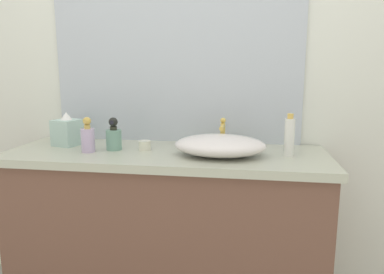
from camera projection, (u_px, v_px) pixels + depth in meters
name	position (u px, v px, depth m)	size (l,w,h in m)	color
bathroom_wall_rear	(190.00, 59.00, 1.92)	(6.00, 0.06, 2.60)	silver
vanity_counter	(167.00, 234.00, 1.80)	(1.54, 0.52, 0.85)	brown
wall_mirror_panel	(175.00, 24.00, 1.86)	(1.33, 0.01, 1.25)	#B2BCC6
sink_basin	(220.00, 145.00, 1.63)	(0.42, 0.29, 0.10)	silver
faucet	(223.00, 131.00, 1.78)	(0.03, 0.14, 0.15)	gold
soap_dispenser	(88.00, 138.00, 1.71)	(0.06, 0.06, 0.17)	#BDA9CE
lotion_bottle	(114.00, 137.00, 1.75)	(0.08, 0.08, 0.16)	gray
perfume_bottle	(289.00, 137.00, 1.62)	(0.05, 0.05, 0.20)	white
tissue_box	(67.00, 131.00, 1.86)	(0.15, 0.15, 0.17)	#AACCC1
candle_jar	(145.00, 145.00, 1.76)	(0.06, 0.06, 0.05)	silver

